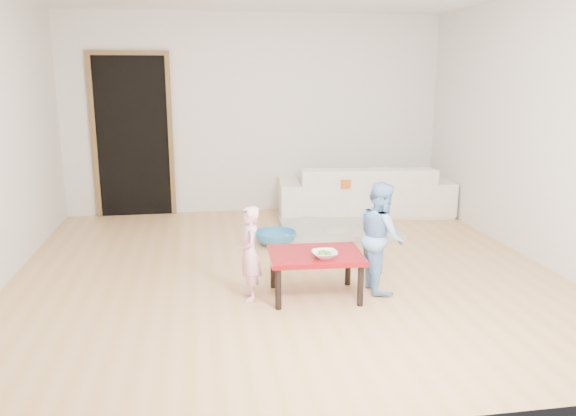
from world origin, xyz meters
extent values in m
cube|color=tan|center=(0.00, 0.00, 0.00)|extent=(5.00, 5.00, 0.01)
cube|color=silver|center=(0.00, 2.50, 1.30)|extent=(5.00, 0.02, 2.60)
cube|color=silver|center=(2.50, 0.00, 1.30)|extent=(0.02, 5.00, 2.60)
imported|color=white|center=(1.38, 2.05, 0.33)|extent=(2.33, 1.09, 0.66)
cube|color=orange|center=(1.13, 1.84, 0.49)|extent=(0.49, 0.46, 0.11)
imported|color=white|center=(0.20, -0.82, 0.40)|extent=(0.21, 0.21, 0.05)
imported|color=pink|center=(-0.39, -0.66, 0.39)|extent=(0.20, 0.29, 0.78)
imported|color=#5794CB|center=(0.73, -0.61, 0.47)|extent=(0.36, 0.46, 0.94)
imported|color=teal|center=(0.03, 0.84, 0.07)|extent=(0.45, 0.45, 0.14)
camera|label=1|loc=(-0.77, -5.01, 1.80)|focal=35.00mm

